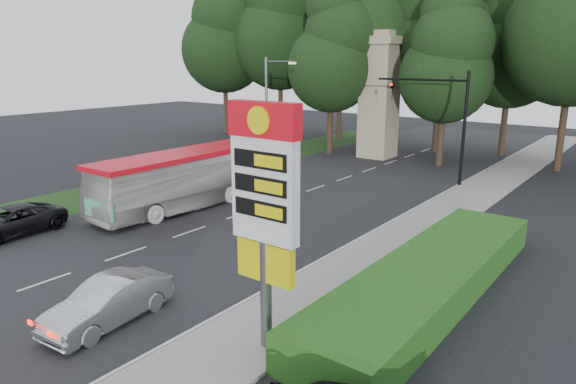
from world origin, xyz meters
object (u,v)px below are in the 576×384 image
Objects in this scene: transit_bus at (187,180)px; sedan_silver at (108,302)px; suv_charcoal at (10,222)px; gas_station_pylon at (265,195)px; traffic_signal_mast at (445,112)px; monument at (379,95)px; streetlight_signs at (269,107)px.

transit_bus reaches higher than sedan_silver.
sedan_silver is (7.72, -10.16, -0.84)m from transit_bus.
sedan_silver reaches higher than suv_charcoal.
gas_station_pylon is 1.63× the size of sedan_silver.
sedan_silver is at bearing -14.66° from suv_charcoal.
traffic_signal_mast is at bearing 57.70° from suv_charcoal.
monument is at bearing 111.80° from gas_station_pylon.
gas_station_pylon is 15.30m from transit_bus.
suv_charcoal is at bearing -106.35° from transit_bus.
transit_bus is at bearing 121.46° from sedan_silver.
monument is at bearing 96.45° from sedan_silver.
gas_station_pylon is at bearing -51.04° from streetlight_signs.
gas_station_pylon is 25.74m from streetlight_signs.
transit_bus is (-8.95, -13.63, -3.14)m from traffic_signal_mast.
streetlight_signs is 0.73× the size of transit_bus.
traffic_signal_mast is at bearing 81.28° from sedan_silver.
suv_charcoal is at bearing 163.22° from sedan_silver.
monument reaches higher than gas_station_pylon.
traffic_signal_mast reaches higher than gas_station_pylon.
transit_bus is at bearing -93.71° from monument.
sedan_silver is at bearing -49.23° from transit_bus.
streetlight_signs is at bearing -171.08° from traffic_signal_mast.
transit_bus is 8.64m from suv_charcoal.
suv_charcoal is (-2.93, -8.08, -0.87)m from transit_bus.
traffic_signal_mast is at bearing 8.92° from streetlight_signs.
monument reaches higher than suv_charcoal.
gas_station_pylon is 6.32m from sedan_silver.
gas_station_pylon is 30.17m from monument.
streetlight_signs is 20.10m from suv_charcoal.
gas_station_pylon is at bearing 14.89° from sedan_silver.
monument is 20.00m from transit_bus.
transit_bus is (-12.47, 8.37, -2.91)m from gas_station_pylon.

